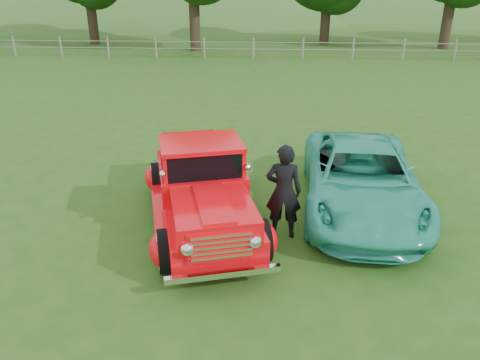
{
  "coord_description": "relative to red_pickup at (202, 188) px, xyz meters",
  "views": [
    {
      "loc": [
        1.02,
        -7.23,
        4.61
      ],
      "look_at": [
        0.49,
        1.2,
        0.92
      ],
      "focal_mm": 35.0,
      "sensor_mm": 36.0,
      "label": 1
    }
  ],
  "objects": [
    {
      "name": "man",
      "position": [
        1.59,
        -0.35,
        0.13
      ],
      "size": [
        0.7,
        0.48,
        1.85
      ],
      "primitive_type": "imported",
      "rotation": [
        0.0,
        0.0,
        3.09
      ],
      "color": "black",
      "rests_on": "ground"
    },
    {
      "name": "red_pickup",
      "position": [
        0.0,
        0.0,
        0.0
      ],
      "size": [
        3.15,
        5.27,
        1.78
      ],
      "rotation": [
        0.0,
        0.0,
        0.27
      ],
      "color": "black",
      "rests_on": "ground"
    },
    {
      "name": "distant_hills",
      "position": [
        -3.84,
        58.4,
        -5.34
      ],
      "size": [
        116.0,
        60.0,
        18.0
      ],
      "color": "#366023",
      "rests_on": "ground"
    },
    {
      "name": "ground",
      "position": [
        0.25,
        -1.06,
        -0.8
      ],
      "size": [
        140.0,
        140.0,
        0.0
      ],
      "primitive_type": "plane",
      "color": "#245215",
      "rests_on": "ground"
    },
    {
      "name": "fence_line",
      "position": [
        0.25,
        20.94,
        -0.19
      ],
      "size": [
        48.0,
        0.12,
        1.2
      ],
      "color": "gray",
      "rests_on": "ground"
    },
    {
      "name": "teal_sedan",
      "position": [
        3.26,
        0.88,
        -0.09
      ],
      "size": [
        2.65,
        5.2,
        1.41
      ],
      "primitive_type": "imported",
      "rotation": [
        0.0,
        0.0,
        -0.06
      ],
      "color": "#2CB295",
      "rests_on": "ground"
    }
  ]
}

